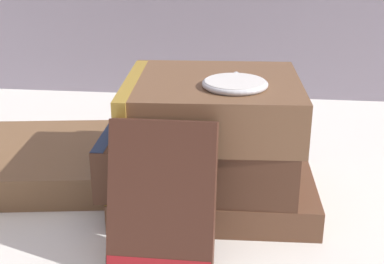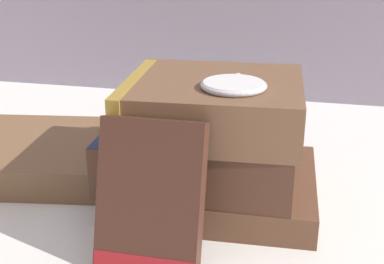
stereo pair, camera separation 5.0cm
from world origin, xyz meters
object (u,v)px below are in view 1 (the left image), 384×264
at_px(book_flat_middle, 195,148).
at_px(book_leaning_front, 162,202).
at_px(book_side_left, 8,161).
at_px(book_flat_bottom, 211,183).
at_px(pocket_watch, 235,84).
at_px(reading_glasses, 167,139).
at_px(book_flat_top, 207,104).

height_order(book_flat_middle, book_leaning_front, book_leaning_front).
relative_size(book_flat_middle, book_side_left, 0.75).
bearing_deg(book_flat_bottom, book_leaning_front, -106.39).
xyz_separation_m(book_leaning_front, pocket_watch, (0.05, 0.09, 0.07)).
relative_size(book_leaning_front, reading_glasses, 1.04).
relative_size(pocket_watch, reading_glasses, 0.53).
relative_size(book_flat_top, pocket_watch, 2.75).
distance_m(book_flat_bottom, book_leaning_front, 0.13).
bearing_deg(book_flat_middle, book_leaning_front, -98.35).
bearing_deg(book_leaning_front, book_flat_top, 76.30).
relative_size(book_flat_top, book_side_left, 0.69).
xyz_separation_m(book_flat_top, book_side_left, (-0.23, 0.03, -0.09)).
xyz_separation_m(book_flat_middle, pocket_watch, (0.04, -0.03, 0.08)).
height_order(book_leaning_front, reading_glasses, book_leaning_front).
height_order(book_flat_top, book_side_left, book_flat_top).
bearing_deg(book_side_left, book_leaning_front, -44.19).
height_order(book_flat_bottom, reading_glasses, book_flat_bottom).
distance_m(book_side_left, book_leaning_front, 0.25).
relative_size(book_flat_middle, pocket_watch, 2.98).
bearing_deg(book_flat_middle, book_side_left, 171.60).
xyz_separation_m(book_flat_middle, book_flat_top, (0.01, -0.01, 0.05)).
relative_size(book_side_left, pocket_watch, 4.00).
height_order(pocket_watch, reading_glasses, pocket_watch).
distance_m(book_flat_top, book_leaning_front, 0.12).
xyz_separation_m(book_flat_middle, book_side_left, (-0.21, 0.03, -0.04)).
xyz_separation_m(book_flat_top, book_leaning_front, (-0.03, -0.11, -0.05)).
bearing_deg(pocket_watch, book_leaning_front, -121.51).
bearing_deg(book_leaning_front, reading_glasses, 98.22).
relative_size(book_flat_bottom, book_leaning_front, 1.64).
bearing_deg(pocket_watch, book_flat_bottom, 124.80).
xyz_separation_m(book_flat_bottom, book_side_left, (-0.23, 0.02, 0.00)).
bearing_deg(pocket_watch, reading_glasses, 117.15).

